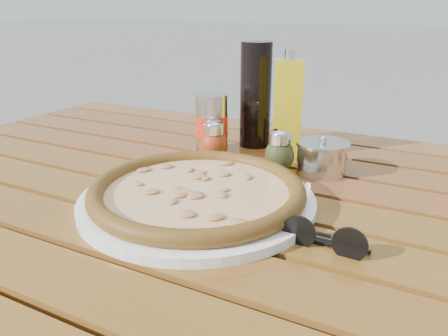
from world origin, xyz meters
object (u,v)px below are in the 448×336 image
at_px(table, 219,229).
at_px(sunglasses, 324,239).
at_px(pizza, 197,190).
at_px(soda_can, 212,124).
at_px(plate, 197,200).
at_px(olive_oil_cruet, 287,107).
at_px(dark_bottle, 256,95).
at_px(parmesan_tin, 322,157).
at_px(pepper_shaker, 214,141).
at_px(oregano_shaker, 279,151).

xyz_separation_m(table, sunglasses, (0.21, -0.11, 0.09)).
distance_m(pizza, soda_can, 0.27).
distance_m(plate, pizza, 0.02).
xyz_separation_m(olive_oil_cruet, sunglasses, (0.18, -0.34, -0.08)).
distance_m(dark_bottle, parmesan_tin, 0.22).
distance_m(plate, sunglasses, 0.21).
bearing_deg(olive_oil_cruet, pizza, -96.28).
bearing_deg(dark_bottle, pepper_shaker, -104.08).
distance_m(pepper_shaker, dark_bottle, 0.15).
relative_size(pizza, sunglasses, 3.09).
bearing_deg(pepper_shaker, pizza, -68.29).
xyz_separation_m(pepper_shaker, sunglasses, (0.29, -0.24, -0.02)).
relative_size(pepper_shaker, dark_bottle, 0.37).
xyz_separation_m(pepper_shaker, olive_oil_cruet, (0.11, 0.10, 0.06)).
distance_m(oregano_shaker, soda_can, 0.18).
height_order(dark_bottle, sunglasses, dark_bottle).
xyz_separation_m(dark_bottle, olive_oil_cruet, (0.08, -0.02, -0.01)).
bearing_deg(plate, soda_can, 114.19).
distance_m(table, oregano_shaker, 0.18).
bearing_deg(dark_bottle, pizza, -81.78).
distance_m(table, pepper_shaker, 0.19).
distance_m(pizza, oregano_shaker, 0.20).
height_order(oregano_shaker, dark_bottle, dark_bottle).
xyz_separation_m(pizza, dark_bottle, (-0.05, 0.32, 0.09)).
height_order(pepper_shaker, olive_oil_cruet, olive_oil_cruet).
distance_m(dark_bottle, soda_can, 0.11).
distance_m(pizza, sunglasses, 0.21).
height_order(plate, dark_bottle, dark_bottle).
relative_size(pizza, pepper_shaker, 4.15).
bearing_deg(sunglasses, oregano_shaker, 123.92).
bearing_deg(table, parmesan_tin, 49.10).
xyz_separation_m(pizza, parmesan_tin, (0.13, 0.22, 0.01)).
bearing_deg(pizza, pepper_shaker, 111.71).
height_order(plate, oregano_shaker, oregano_shaker).
distance_m(soda_can, parmesan_tin, 0.24).
bearing_deg(soda_can, table, -57.90).
bearing_deg(soda_can, oregano_shaker, -15.66).
height_order(soda_can, olive_oil_cruet, olive_oil_cruet).
xyz_separation_m(oregano_shaker, olive_oil_cruet, (-0.03, 0.10, 0.06)).
bearing_deg(sunglasses, dark_bottle, 126.61).
bearing_deg(pizza, soda_can, 114.19).
bearing_deg(sunglasses, parmesan_tin, 108.15).
relative_size(pepper_shaker, oregano_shaker, 1.00).
bearing_deg(parmesan_tin, pizza, -120.70).
bearing_deg(olive_oil_cruet, oregano_shaker, -76.03).
height_order(table, pizza, pizza).
bearing_deg(soda_can, olive_oil_cruet, 22.20).
bearing_deg(parmesan_tin, oregano_shaker, -160.13).
distance_m(table, sunglasses, 0.25).
relative_size(oregano_shaker, sunglasses, 0.74).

